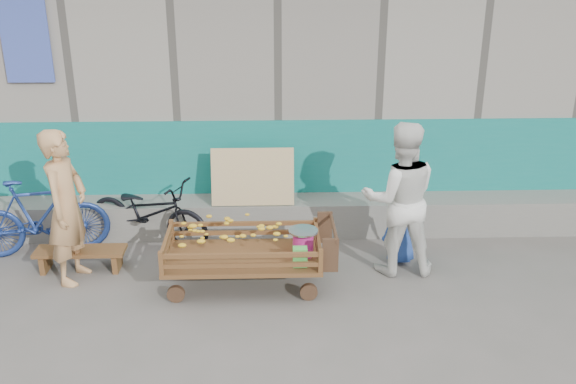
{
  "coord_description": "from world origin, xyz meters",
  "views": [
    {
      "loc": [
        0.5,
        -5.07,
        3.47
      ],
      "look_at": [
        0.7,
        1.2,
        1.0
      ],
      "focal_mm": 40.0,
      "sensor_mm": 36.0,
      "label": 1
    }
  ],
  "objects_px": {
    "bicycle_dark": "(148,212)",
    "bicycle_blue": "(40,217)",
    "woman": "(400,199)",
    "child": "(401,227)",
    "banana_cart": "(240,243)",
    "vendor_man": "(67,207)",
    "bench": "(81,255)"
  },
  "relations": [
    {
      "from": "bicycle_dark",
      "to": "bicycle_blue",
      "type": "xyz_separation_m",
      "value": [
        -1.22,
        -0.2,
        0.05
      ]
    },
    {
      "from": "woman",
      "to": "child",
      "type": "xyz_separation_m",
      "value": [
        0.09,
        0.2,
        -0.43
      ]
    },
    {
      "from": "banana_cart",
      "to": "vendor_man",
      "type": "bearing_deg",
      "value": 172.69
    },
    {
      "from": "banana_cart",
      "to": "bicycle_blue",
      "type": "xyz_separation_m",
      "value": [
        -2.36,
        0.86,
        -0.05
      ]
    },
    {
      "from": "bench",
      "to": "vendor_man",
      "type": "xyz_separation_m",
      "value": [
        -0.02,
        -0.2,
        0.67
      ]
    },
    {
      "from": "woman",
      "to": "bench",
      "type": "bearing_deg",
      "value": -1.57
    },
    {
      "from": "banana_cart",
      "to": "bench",
      "type": "relative_size",
      "value": 1.79
    },
    {
      "from": "bench",
      "to": "child",
      "type": "height_order",
      "value": "child"
    },
    {
      "from": "woman",
      "to": "child",
      "type": "bearing_deg",
      "value": -113.16
    },
    {
      "from": "bicycle_blue",
      "to": "banana_cart",
      "type": "bearing_deg",
      "value": -122.54
    },
    {
      "from": "banana_cart",
      "to": "child",
      "type": "bearing_deg",
      "value": 16.01
    },
    {
      "from": "bicycle_dark",
      "to": "bicycle_blue",
      "type": "relative_size",
      "value": 1.03
    },
    {
      "from": "woman",
      "to": "child",
      "type": "distance_m",
      "value": 0.48
    },
    {
      "from": "woman",
      "to": "vendor_man",
      "type": "bearing_deg",
      "value": 1.67
    },
    {
      "from": "bench",
      "to": "bicycle_dark",
      "type": "height_order",
      "value": "bicycle_dark"
    },
    {
      "from": "banana_cart",
      "to": "woman",
      "type": "distance_m",
      "value": 1.79
    },
    {
      "from": "woman",
      "to": "banana_cart",
      "type": "bearing_deg",
      "value": 10.83
    },
    {
      "from": "vendor_man",
      "to": "woman",
      "type": "xyz_separation_m",
      "value": [
        3.55,
        0.09,
        0.01
      ]
    },
    {
      "from": "vendor_man",
      "to": "bicycle_blue",
      "type": "relative_size",
      "value": 1.09
    },
    {
      "from": "banana_cart",
      "to": "woman",
      "type": "xyz_separation_m",
      "value": [
        1.73,
        0.32,
        0.34
      ]
    },
    {
      "from": "bench",
      "to": "child",
      "type": "xyz_separation_m",
      "value": [
        3.62,
        0.09,
        0.25
      ]
    },
    {
      "from": "banana_cart",
      "to": "bicycle_dark",
      "type": "distance_m",
      "value": 1.56
    },
    {
      "from": "bicycle_dark",
      "to": "woman",
      "type": "bearing_deg",
      "value": -81.58
    },
    {
      "from": "vendor_man",
      "to": "bicycle_dark",
      "type": "height_order",
      "value": "vendor_man"
    },
    {
      "from": "banana_cart",
      "to": "bicycle_blue",
      "type": "height_order",
      "value": "bicycle_blue"
    },
    {
      "from": "banana_cart",
      "to": "bicycle_blue",
      "type": "bearing_deg",
      "value": 159.96
    },
    {
      "from": "vendor_man",
      "to": "woman",
      "type": "distance_m",
      "value": 3.55
    },
    {
      "from": "bicycle_blue",
      "to": "bench",
      "type": "bearing_deg",
      "value": -140.13
    },
    {
      "from": "bicycle_dark",
      "to": "bicycle_blue",
      "type": "height_order",
      "value": "bicycle_blue"
    },
    {
      "from": "woman",
      "to": "bicycle_blue",
      "type": "height_order",
      "value": "woman"
    },
    {
      "from": "banana_cart",
      "to": "bicycle_dark",
      "type": "xyz_separation_m",
      "value": [
        -1.14,
        1.06,
        -0.1
      ]
    },
    {
      "from": "bicycle_dark",
      "to": "child",
      "type": "bearing_deg",
      "value": -77.54
    }
  ]
}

